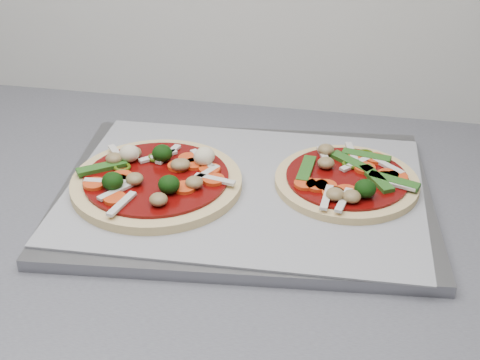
# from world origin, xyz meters

# --- Properties ---
(countertop) EXTENTS (3.60, 0.60, 0.04)m
(countertop) POSITION_xyz_m (0.00, 1.30, 0.88)
(countertop) COLOR slate
(countertop) RESTS_ON base_cabinet
(baking_tray) EXTENTS (0.45, 0.35, 0.01)m
(baking_tray) POSITION_xyz_m (-0.00, 1.34, 0.91)
(baking_tray) COLOR gray
(baking_tray) RESTS_ON countertop
(parchment) EXTENTS (0.41, 0.31, 0.00)m
(parchment) POSITION_xyz_m (-0.00, 1.34, 0.91)
(parchment) COLOR gray
(parchment) RESTS_ON baking_tray
(pizza_left) EXTENTS (0.25, 0.25, 0.03)m
(pizza_left) POSITION_xyz_m (-0.10, 1.33, 0.93)
(pizza_left) COLOR #D4BD7D
(pizza_left) RESTS_ON parchment
(pizza_right) EXTENTS (0.23, 0.23, 0.03)m
(pizza_right) POSITION_xyz_m (0.11, 1.37, 0.92)
(pizza_right) COLOR #D4BD7D
(pizza_right) RESTS_ON parchment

